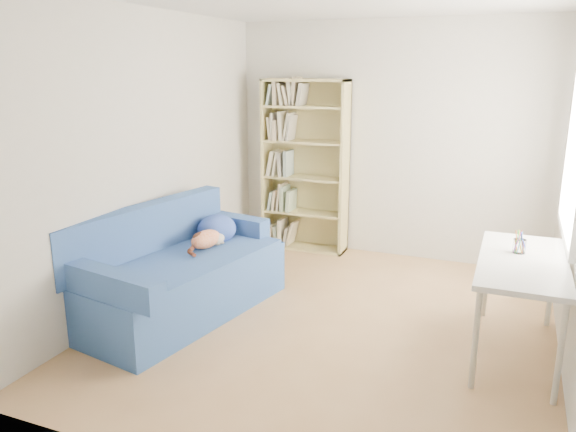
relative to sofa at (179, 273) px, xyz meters
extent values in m
plane|color=#A27749|center=(1.32, 0.27, -0.35)|extent=(4.00, 4.00, 0.00)
cube|color=silver|center=(1.32, 2.27, 0.95)|extent=(3.50, 0.04, 2.60)
cube|color=silver|center=(1.32, -1.73, 0.95)|extent=(3.50, 0.04, 2.60)
cube|color=silver|center=(-0.43, 0.27, 0.95)|extent=(0.04, 4.00, 2.60)
cube|color=navy|center=(0.04, -0.02, -0.12)|extent=(1.23, 2.03, 0.48)
cube|color=navy|center=(-0.32, -0.02, 0.35)|extent=(0.51, 1.90, 0.46)
cube|color=navy|center=(0.04, 0.84, 0.23)|extent=(0.91, 0.33, 0.21)
cube|color=navy|center=(0.04, -0.89, 0.23)|extent=(0.91, 0.33, 0.21)
cube|color=navy|center=(0.06, -0.02, 0.14)|extent=(1.18, 1.88, 0.05)
ellipsoid|color=#334EA5|center=(0.07, 0.56, 0.26)|extent=(0.36, 0.39, 0.27)
ellipsoid|color=#C14116|center=(0.12, 0.28, 0.25)|extent=(0.21, 0.38, 0.15)
ellipsoid|color=silver|center=(0.17, 0.39, 0.23)|extent=(0.12, 0.16, 0.09)
ellipsoid|color=black|center=(0.09, 0.24, 0.28)|extent=(0.12, 0.19, 0.07)
sphere|color=#C14116|center=(0.14, 0.55, 0.28)|extent=(0.13, 0.13, 0.13)
cone|color=#C14116|center=(0.12, 0.58, 0.34)|extent=(0.05, 0.06, 0.07)
cone|color=#C14116|center=(0.12, 0.52, 0.34)|extent=(0.06, 0.06, 0.07)
cylinder|color=green|center=(0.13, 0.49, 0.26)|extent=(0.10, 0.04, 0.10)
cylinder|color=black|center=(0.10, 0.07, 0.21)|extent=(0.08, 0.15, 0.05)
cube|color=tan|center=(-0.09, 2.09, 0.63)|extent=(0.03, 0.31, 1.97)
cube|color=tan|center=(0.87, 2.09, 0.63)|extent=(0.03, 0.31, 1.97)
cube|color=tan|center=(0.39, 2.09, 1.60)|extent=(0.99, 0.31, 0.03)
cube|color=tan|center=(0.39, 2.09, -0.34)|extent=(0.99, 0.31, 0.03)
cube|color=tan|center=(0.39, 2.24, 0.63)|extent=(0.99, 0.02, 1.97)
cube|color=white|center=(2.75, 0.30, 0.38)|extent=(0.61, 1.32, 0.04)
cylinder|color=silver|center=(3.00, 0.91, 0.00)|extent=(0.04, 0.04, 0.71)
cylinder|color=silver|center=(3.00, -0.31, 0.00)|extent=(0.04, 0.04, 0.71)
cylinder|color=silver|center=(2.50, 0.91, 0.00)|extent=(0.04, 0.04, 0.71)
cylinder|color=silver|center=(2.50, -0.31, 0.00)|extent=(0.04, 0.04, 0.71)
cylinder|color=white|center=(2.72, 0.45, 0.45)|extent=(0.09, 0.09, 0.11)
camera|label=1|loc=(2.62, -3.90, 1.75)|focal=35.00mm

